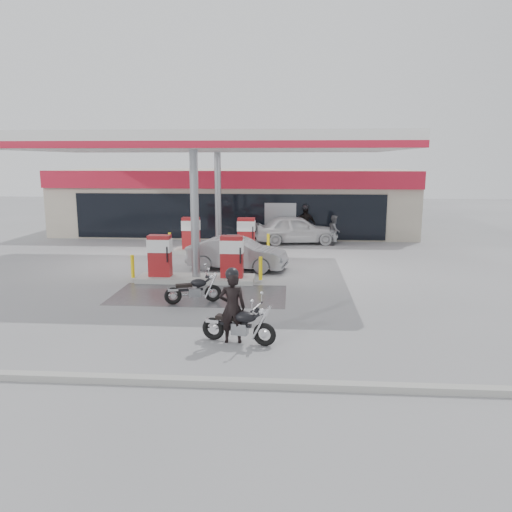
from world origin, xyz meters
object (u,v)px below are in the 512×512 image
(sedan_white, at_px, (296,229))
(parked_car_left, at_px, (162,225))
(main_motorcycle, at_px, (240,326))
(biker_walking, at_px, (305,224))
(pump_island_far, at_px, (219,239))
(hatchback_silver, at_px, (237,253))
(biker_main, at_px, (232,308))
(attendant, at_px, (334,230))
(parked_motorcycle, at_px, (194,290))
(pump_island_near, at_px, (196,263))

(sedan_white, height_order, parked_car_left, sedan_white)
(main_motorcycle, height_order, biker_walking, biker_walking)
(pump_island_far, height_order, hatchback_silver, pump_island_far)
(sedan_white, bearing_deg, biker_main, 166.32)
(attendant, distance_m, biker_walking, 1.88)
(hatchback_silver, bearing_deg, biker_main, -165.33)
(parked_motorcycle, relative_size, parked_car_left, 0.44)
(sedan_white, xyz_separation_m, parked_car_left, (-8.43, 2.80, -0.19))
(parked_motorcycle, distance_m, biker_walking, 13.38)
(pump_island_far, bearing_deg, biker_walking, 40.66)
(pump_island_far, xyz_separation_m, parked_motorcycle, (0.51, -8.98, -0.28))
(parked_motorcycle, height_order, parked_car_left, parked_car_left)
(sedan_white, xyz_separation_m, hatchback_silver, (-2.57, -7.00, -0.09))
(parked_motorcycle, bearing_deg, sedan_white, 55.65)
(attendant, xyz_separation_m, hatchback_silver, (-4.64, -6.60, -0.13))
(hatchback_silver, relative_size, biker_walking, 2.11)
(biker_main, bearing_deg, sedan_white, -100.14)
(main_motorcycle, relative_size, hatchback_silver, 0.47)
(parked_motorcycle, xyz_separation_m, attendant, (5.49, 11.78, 0.40))
(pump_island_far, bearing_deg, main_motorcycle, -79.22)
(biker_main, height_order, parked_car_left, biker_main)
(parked_car_left, bearing_deg, pump_island_far, -152.57)
(biker_main, bearing_deg, parked_motorcycle, -68.01)
(pump_island_near, distance_m, sedan_white, 10.00)
(biker_walking, bearing_deg, attendant, -34.09)
(sedan_white, bearing_deg, parked_motorcycle, 156.97)
(pump_island_near, distance_m, parked_car_left, 12.82)
(pump_island_near, distance_m, biker_walking, 10.76)
(attendant, bearing_deg, sedan_white, 86.52)
(parked_motorcycle, bearing_deg, main_motorcycle, -80.69)
(hatchback_silver, bearing_deg, main_motorcycle, -164.13)
(main_motorcycle, height_order, biker_main, biker_main)
(biker_main, height_order, attendant, biker_main)
(biker_main, bearing_deg, parked_car_left, -73.90)
(parked_car_left, bearing_deg, sedan_white, -117.82)
(biker_main, xyz_separation_m, biker_walking, (2.23, 16.26, 0.08))
(pump_island_far, relative_size, parked_motorcycle, 2.82)
(pump_island_far, relative_size, biker_walking, 2.56)
(biker_main, distance_m, sedan_white, 15.76)
(biker_main, height_order, parked_motorcycle, biker_main)
(hatchback_silver, bearing_deg, biker_walking, -12.80)
(parked_car_left, distance_m, biker_walking, 9.20)
(pump_island_far, distance_m, biker_main, 12.66)
(pump_island_near, relative_size, pump_island_far, 1.00)
(pump_island_far, distance_m, biker_walking, 5.84)
(biker_main, bearing_deg, biker_walking, -101.64)
(pump_island_far, xyz_separation_m, biker_main, (2.19, -12.46, 0.21))
(sedan_white, distance_m, biker_walking, 0.81)
(main_motorcycle, bearing_deg, attendant, 90.87)
(attendant, xyz_separation_m, biker_walking, (-1.58, 1.00, 0.18))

